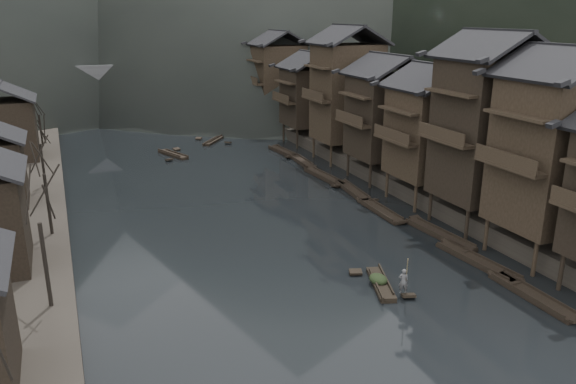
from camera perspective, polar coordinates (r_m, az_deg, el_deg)
water at (r=37.04m, az=3.77°, el=-10.06°), size 300.00×300.00×0.00m
right_bank at (r=86.81m, az=13.08°, el=6.46°), size 40.00×200.00×1.80m
stilt_houses at (r=58.58m, az=11.07°, el=9.37°), size 9.00×67.60×16.27m
bare_trees at (r=44.58m, az=-24.64°, el=1.66°), size 3.69×61.38×7.39m
moored_sampans at (r=53.61m, az=8.49°, el=-0.98°), size 3.06×48.72×0.47m
midriver_boats at (r=82.08m, az=-9.08°, el=5.57°), size 12.18×27.30×0.45m
stone_bridge at (r=103.07m, az=-14.29°, el=10.48°), size 40.00×6.00×9.00m
hero_sampan at (r=38.04m, az=9.41°, el=-9.14°), size 2.49×5.08×0.44m
cargo_heap at (r=37.92m, az=9.18°, el=-8.26°), size 1.12×1.46×0.67m
boatman at (r=36.60m, az=11.66°, el=-8.53°), size 0.72×0.62×1.69m
bamboo_pole at (r=35.64m, az=12.19°, el=-4.70°), size 1.31×1.88×3.53m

